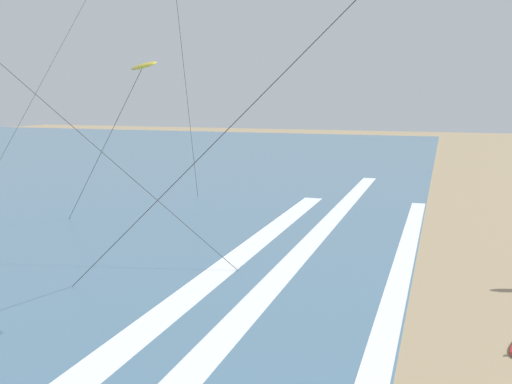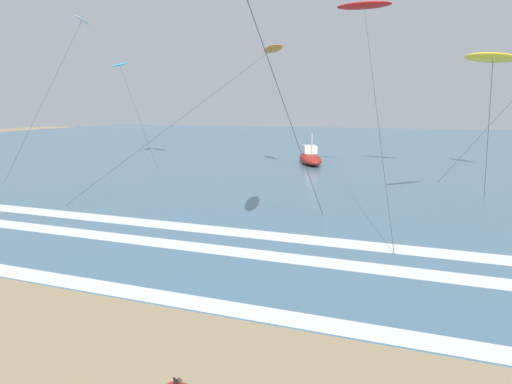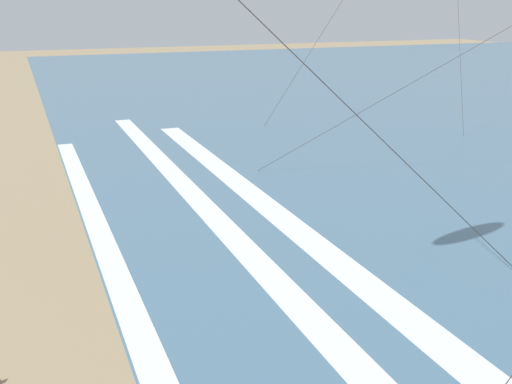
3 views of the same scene
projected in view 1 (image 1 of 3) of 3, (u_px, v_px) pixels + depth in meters
The scene contains 4 objects.
wave_foam_shoreline at pixel (380, 355), 12.60m from camera, with size 37.56×0.68×0.01m, color white.
wave_foam_mid_break at pixel (248, 310), 15.24m from camera, with size 51.33×0.85×0.01m, color white.
wave_foam_outer_break at pixel (130, 341), 13.34m from camera, with size 39.22×0.97×0.01m, color white.
kite_yellow_distant_high at pixel (143, 67), 22.24m from camera, with size 2.98×6.37×7.03m.
Camera 1 is at (-12.34, 6.41, 5.71)m, focal length 39.94 mm.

